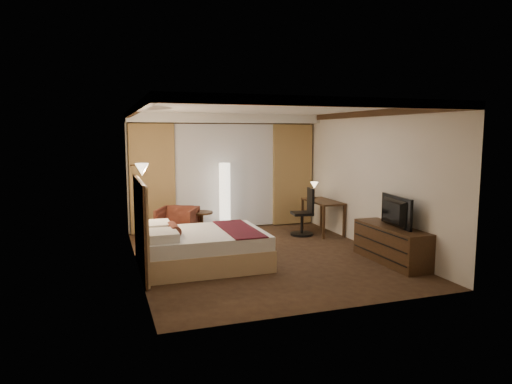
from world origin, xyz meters
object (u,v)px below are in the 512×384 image
object	(u,v)px
armchair	(178,222)
bed	(204,248)
side_table	(201,224)
dresser	(391,244)
desk	(322,217)
office_chair	(302,212)
floor_lamp	(225,197)
television	(391,210)

from	to	relation	value
armchair	bed	bearing A→B (deg)	-59.27
side_table	armchair	bearing A→B (deg)	-161.48
side_table	dresser	distance (m)	4.08
bed	desk	size ratio (longest dim) A/B	1.73
side_table	desk	distance (m)	2.75
side_table	office_chair	distance (m)	2.24
bed	floor_lamp	world-z (taller)	floor_lamp
desk	television	xyz separation A→B (m)	(0.02, -2.54, 0.56)
bed	floor_lamp	distance (m)	2.77
dresser	bed	bearing A→B (deg)	164.66
side_table	desk	world-z (taller)	desk
desk	television	world-z (taller)	television
floor_lamp	dresser	xyz separation A→B (m)	(2.12, -3.38, -0.48)
floor_lamp	desk	world-z (taller)	floor_lamp
bed	armchair	bearing A→B (deg)	94.01
side_table	dresser	size ratio (longest dim) A/B	0.34
bed	dresser	size ratio (longest dim) A/B	1.24
floor_lamp	dresser	distance (m)	4.02
bed	television	distance (m)	3.31
bed	side_table	world-z (taller)	bed
side_table	desk	bearing A→B (deg)	-9.92
office_chair	dresser	bearing A→B (deg)	-68.71
office_chair	television	size ratio (longest dim) A/B	1.05
dresser	television	world-z (taller)	television
bed	television	size ratio (longest dim) A/B	2.04
floor_lamp	desk	xyz separation A→B (m)	(2.07, -0.85, -0.43)
side_table	office_chair	world-z (taller)	office_chair
armchair	side_table	xyz separation A→B (m)	(0.54, 0.18, -0.12)
side_table	television	size ratio (longest dim) A/B	0.56
side_table	dresser	bearing A→B (deg)	-47.54
desk	television	size ratio (longest dim) A/B	1.18
desk	bed	bearing A→B (deg)	-151.76
armchair	television	xyz separation A→B (m)	(3.27, -2.83, 0.54)
office_chair	bed	bearing A→B (deg)	-139.78
desk	office_chair	distance (m)	0.56
armchair	floor_lamp	distance (m)	1.37
bed	television	bearing A→B (deg)	-15.48
side_table	television	world-z (taller)	television
armchair	television	distance (m)	4.36
armchair	floor_lamp	bearing A→B (deg)	51.93
bed	office_chair	size ratio (longest dim) A/B	1.94
desk	dresser	bearing A→B (deg)	-88.87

